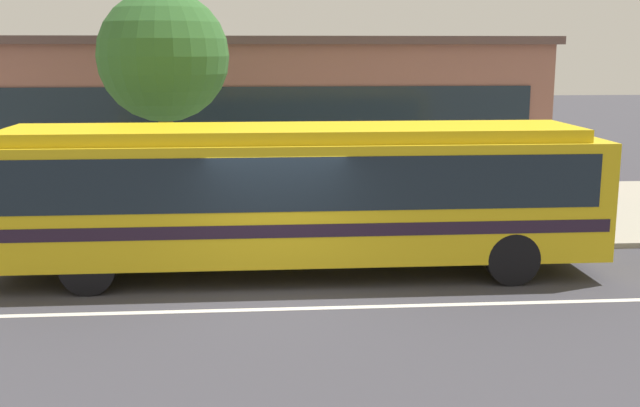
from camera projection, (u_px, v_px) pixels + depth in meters
name	position (u px, v px, depth m)	size (l,w,h in m)	color
ground_plane	(278.00, 295.00, 14.05)	(120.00, 120.00, 0.00)	#3B3A42
sidewalk_slab	(271.00, 214.00, 20.62)	(60.00, 8.00, 0.12)	#9E9989
lane_stripe_center	(279.00, 309.00, 13.27)	(56.00, 0.16, 0.01)	silver
transit_bus	(296.00, 189.00, 15.10)	(11.85, 2.48, 2.90)	gold
pedestrian_waiting_near_sign	(350.00, 195.00, 17.63)	(0.48, 0.48, 1.69)	#3A2F2E
pedestrian_walking_along_curb	(112.00, 190.00, 18.15)	(0.39, 0.39, 1.72)	#332D2D
pedestrian_standing_by_tree	(419.00, 190.00, 17.97)	(0.40, 0.40, 1.78)	navy
bus_stop_sign	(501.00, 165.00, 17.47)	(0.16, 0.43, 2.64)	gray
street_tree_near_stop	(163.00, 57.00, 18.68)	(3.16, 3.16, 5.65)	brown
station_building	(248.00, 107.00, 26.89)	(18.94, 8.67, 4.74)	#86574C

